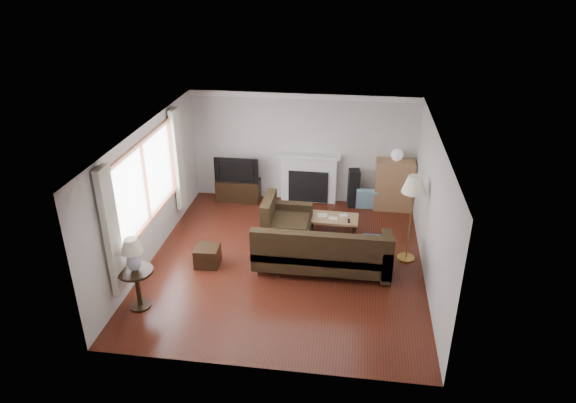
# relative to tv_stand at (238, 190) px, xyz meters

# --- Properties ---
(room) EXTENTS (5.10, 5.60, 2.54)m
(room) POSITION_rel_tv_stand_xyz_m (1.46, -2.50, 1.00)
(room) COLOR #471A0F
(room) RESTS_ON ground
(window) EXTENTS (0.12, 2.74, 1.54)m
(window) POSITION_rel_tv_stand_xyz_m (-0.99, -2.70, 1.30)
(window) COLOR brown
(window) RESTS_ON room
(curtain_near) EXTENTS (0.10, 0.35, 2.10)m
(curtain_near) POSITION_rel_tv_stand_xyz_m (-0.94, -4.22, 1.15)
(curtain_near) COLOR beige
(curtain_near) RESTS_ON room
(curtain_far) EXTENTS (0.10, 0.35, 2.10)m
(curtain_far) POSITION_rel_tv_stand_xyz_m (-0.94, -1.18, 1.15)
(curtain_far) COLOR beige
(curtain_far) RESTS_ON room
(fireplace) EXTENTS (1.40, 0.26, 1.15)m
(fireplace) POSITION_rel_tv_stand_xyz_m (1.61, 0.14, 0.33)
(fireplace) COLOR white
(fireplace) RESTS_ON room
(tv_stand) EXTENTS (0.99, 0.44, 0.49)m
(tv_stand) POSITION_rel_tv_stand_xyz_m (0.00, 0.00, 0.00)
(tv_stand) COLOR black
(tv_stand) RESTS_ON ground
(television) EXTENTS (1.01, 0.13, 0.58)m
(television) POSITION_rel_tv_stand_xyz_m (0.00, 0.00, 0.54)
(television) COLOR black
(television) RESTS_ON tv_stand
(speaker_left) EXTENTS (0.28, 0.32, 0.88)m
(speaker_left) POSITION_rel_tv_stand_xyz_m (0.29, 0.05, 0.19)
(speaker_left) COLOR black
(speaker_left) RESTS_ON ground
(speaker_right) EXTENTS (0.28, 0.32, 0.87)m
(speaker_right) POSITION_rel_tv_stand_xyz_m (2.64, 0.05, 0.19)
(speaker_right) COLOR black
(speaker_right) RESTS_ON ground
(bookshelf) EXTENTS (0.83, 0.40, 1.15)m
(bookshelf) POSITION_rel_tv_stand_xyz_m (3.51, 0.02, 0.33)
(bookshelf) COLOR #966946
(bookshelf) RESTS_ON ground
(globe_lamp) EXTENTS (0.26, 0.26, 0.26)m
(globe_lamp) POSITION_rel_tv_stand_xyz_m (3.51, 0.02, 1.03)
(globe_lamp) COLOR white
(globe_lamp) RESTS_ON bookshelf
(sectional_sofa) EXTENTS (2.65, 1.94, 0.86)m
(sectional_sofa) POSITION_rel_tv_stand_xyz_m (2.14, -2.63, 0.18)
(sectional_sofa) COLOR black
(sectional_sofa) RESTS_ON ground
(coffee_table) EXTENTS (1.01, 0.57, 0.39)m
(coffee_table) POSITION_rel_tv_stand_xyz_m (2.26, -1.33, -0.05)
(coffee_table) COLOR #9E744B
(coffee_table) RESTS_ON ground
(footstool) EXTENTS (0.45, 0.45, 0.36)m
(footstool) POSITION_rel_tv_stand_xyz_m (0.05, -2.78, -0.07)
(footstool) COLOR black
(footstool) RESTS_ON ground
(floor_lamp) EXTENTS (0.45, 0.45, 1.68)m
(floor_lamp) POSITION_rel_tv_stand_xyz_m (3.68, -2.08, 0.59)
(floor_lamp) COLOR #AC883C
(floor_lamp) RESTS_ON ground
(side_table) EXTENTS (0.56, 0.56, 0.69)m
(side_table) POSITION_rel_tv_stand_xyz_m (-0.69, -4.15, 0.10)
(side_table) COLOR black
(side_table) RESTS_ON ground
(table_lamp) EXTENTS (0.34, 0.34, 0.56)m
(table_lamp) POSITION_rel_tv_stand_xyz_m (-0.69, -4.15, 0.73)
(table_lamp) COLOR silver
(table_lamp) RESTS_ON side_table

